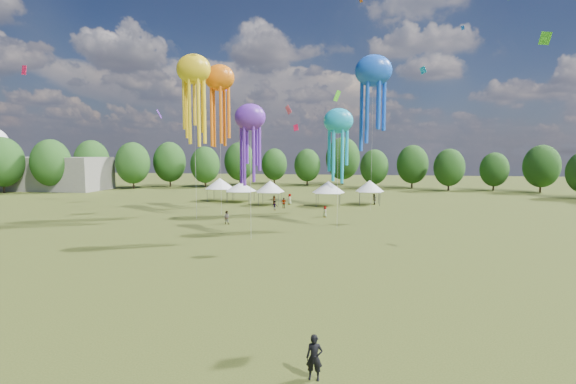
# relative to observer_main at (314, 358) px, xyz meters

# --- Properties ---
(ground) EXTENTS (300.00, 300.00, 0.00)m
(ground) POSITION_rel_observer_main_xyz_m (-6.61, 2.59, -0.94)
(ground) COLOR #384416
(ground) RESTS_ON ground
(observer_main) EXTENTS (0.70, 0.47, 1.89)m
(observer_main) POSITION_rel_observer_main_xyz_m (0.00, 0.00, 0.00)
(observer_main) COLOR black
(observer_main) RESTS_ON ground
(spectator_near) EXTENTS (0.87, 0.69, 1.73)m
(spectator_near) POSITION_rel_observer_main_xyz_m (-14.71, 34.71, -0.08)
(spectator_near) COLOR gray
(spectator_near) RESTS_ON ground
(spectators_far) EXTENTS (18.73, 16.14, 1.92)m
(spectators_far) POSITION_rel_observer_main_xyz_m (-6.86, 52.79, -0.07)
(spectators_far) COLOR gray
(spectators_far) RESTS_ON ground
(festival_tents) EXTENTS (33.08, 9.72, 4.38)m
(festival_tents) POSITION_rel_observer_main_xyz_m (-11.15, 56.76, 2.29)
(festival_tents) COLOR #47474C
(festival_tents) RESTS_ON ground
(show_kites) EXTENTS (29.60, 27.39, 24.23)m
(show_kites) POSITION_rel_observer_main_xyz_m (-7.16, 42.61, 16.20)
(show_kites) COLOR orange
(show_kites) RESTS_ON ground
(small_kites) EXTENTS (72.83, 58.48, 45.51)m
(small_kites) POSITION_rel_observer_main_xyz_m (-8.39, 44.59, 29.89)
(small_kites) COLOR orange
(small_kites) RESTS_ON ground
(treeline) EXTENTS (201.57, 95.24, 13.43)m
(treeline) POSITION_rel_observer_main_xyz_m (-10.48, 65.11, 5.60)
(treeline) COLOR #38281C
(treeline) RESTS_ON ground
(hangar) EXTENTS (40.00, 12.00, 8.00)m
(hangar) POSITION_rel_observer_main_xyz_m (-78.61, 74.59, 3.06)
(hangar) COLOR gray
(hangar) RESTS_ON ground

